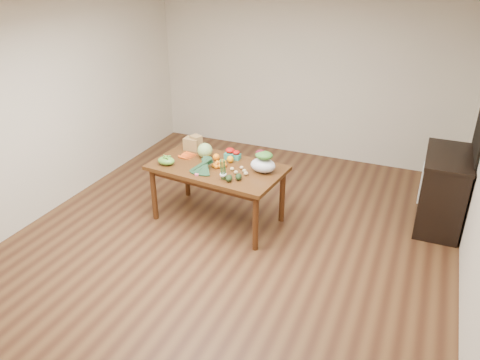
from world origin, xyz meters
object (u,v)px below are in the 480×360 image
at_px(cabbage, 205,150).
at_px(asparagus_bundle, 223,170).
at_px(dining_table, 218,193).
at_px(cabinet, 443,190).
at_px(salad_bag, 263,163).
at_px(kale_bunch, 201,166).
at_px(mandarin_cluster, 220,164).
at_px(paper_bag, 192,143).

height_order(cabbage, asparagus_bundle, asparagus_bundle).
distance_m(dining_table, asparagus_bundle, 0.63).
xyz_separation_m(cabinet, salad_bag, (-2.01, -0.92, 0.40)).
distance_m(kale_bunch, salad_bag, 0.73).
relative_size(cabbage, salad_bag, 0.63).
height_order(dining_table, cabinet, cabinet).
bearing_deg(dining_table, kale_bunch, -107.00).
distance_m(dining_table, cabbage, 0.56).
relative_size(dining_table, cabinet, 1.57).
height_order(cabinet, mandarin_cluster, cabinet).
bearing_deg(cabinet, cabbage, -164.05).
xyz_separation_m(mandarin_cluster, salad_bag, (0.53, 0.07, 0.08)).
xyz_separation_m(cabbage, salad_bag, (0.82, -0.11, 0.02)).
height_order(kale_bunch, salad_bag, salad_bag).
distance_m(paper_bag, mandarin_cluster, 0.67).
bearing_deg(cabinet, dining_table, -158.99).
xyz_separation_m(cabbage, mandarin_cluster, (0.29, -0.18, -0.05)).
xyz_separation_m(cabbage, asparagus_bundle, (0.48, -0.48, 0.03)).
relative_size(cabinet, cabbage, 5.39).
bearing_deg(cabbage, kale_bunch, -68.77).
bearing_deg(asparagus_bundle, paper_bag, 144.58).
bearing_deg(dining_table, cabinet, 26.92).
bearing_deg(asparagus_bundle, cabinet, 34.70).
bearing_deg(asparagus_bundle, salad_bag, 53.02).
distance_m(dining_table, kale_bunch, 0.52).
xyz_separation_m(cabinet, paper_bag, (-3.10, -0.64, 0.38)).
relative_size(paper_bag, salad_bag, 0.90).
bearing_deg(dining_table, mandarin_cluster, -0.04).
xyz_separation_m(kale_bunch, salad_bag, (0.66, 0.29, 0.04)).
relative_size(cabbage, kale_bunch, 0.47).
bearing_deg(dining_table, cabbage, 150.43).
xyz_separation_m(asparagus_bundle, salad_bag, (0.35, 0.37, -0.01)).
height_order(paper_bag, mandarin_cluster, paper_bag).
bearing_deg(cabbage, asparagus_bundle, -45.54).
distance_m(dining_table, paper_bag, 0.79).
bearing_deg(cabinet, paper_bag, -168.38).
bearing_deg(cabbage, salad_bag, -7.84).
xyz_separation_m(cabbage, kale_bunch, (0.16, -0.41, -0.01)).
xyz_separation_m(dining_table, salad_bag, (0.57, 0.07, 0.49)).
relative_size(cabbage, mandarin_cluster, 1.05).
distance_m(cabbage, asparagus_bundle, 0.68).
bearing_deg(kale_bunch, asparagus_bundle, -7.98).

